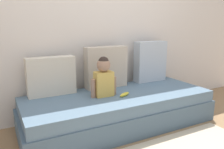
% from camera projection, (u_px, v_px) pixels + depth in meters
% --- Properties ---
extents(ground_plane, '(12.00, 12.00, 0.00)m').
position_uv_depth(ground_plane, '(119.00, 124.00, 2.79)').
color(ground_plane, '#93704C').
extents(back_wall, '(5.51, 0.10, 2.22)m').
position_uv_depth(back_wall, '(98.00, 32.00, 3.05)').
color(back_wall, silver).
rests_on(back_wall, ground).
extents(couch, '(2.31, 0.90, 0.40)m').
position_uv_depth(couch, '(119.00, 110.00, 2.75)').
color(couch, '#495F70').
rests_on(couch, ground).
extents(throw_pillow_left, '(0.55, 0.16, 0.45)m').
position_uv_depth(throw_pillow_left, '(51.00, 76.00, 2.63)').
color(throw_pillow_left, beige).
rests_on(throw_pillow_left, couch).
extents(throw_pillow_center, '(0.56, 0.16, 0.54)m').
position_uv_depth(throw_pillow_center, '(106.00, 67.00, 2.95)').
color(throw_pillow_center, '#C1B29E').
rests_on(throw_pillow_center, couch).
extents(throw_pillow_right, '(0.48, 0.16, 0.58)m').
position_uv_depth(throw_pillow_right, '(150.00, 61.00, 3.27)').
color(throw_pillow_right, '#B2BCC6').
rests_on(throw_pillow_right, couch).
extents(toddler, '(0.32, 0.16, 0.46)m').
position_uv_depth(toddler, '(104.00, 77.00, 2.58)').
color(toddler, gold).
rests_on(toddler, couch).
extents(banana, '(0.17, 0.11, 0.04)m').
position_uv_depth(banana, '(125.00, 94.00, 2.62)').
color(banana, yellow).
rests_on(banana, couch).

